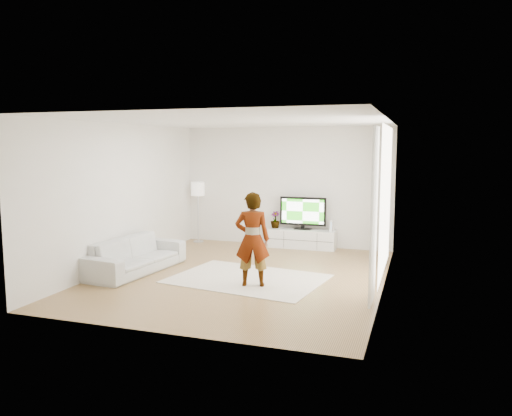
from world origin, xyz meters
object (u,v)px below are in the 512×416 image
(media_console, at_px, (302,239))
(floor_lamp, at_px, (198,192))
(sofa, at_px, (136,255))
(player, at_px, (252,239))
(television, at_px, (303,212))
(rug, at_px, (247,279))

(media_console, distance_m, floor_lamp, 2.82)
(media_console, distance_m, sofa, 4.00)
(player, bearing_deg, television, -107.39)
(rug, distance_m, floor_lamp, 3.92)
(television, xyz_separation_m, floor_lamp, (-2.62, -0.09, 0.41))
(media_console, height_order, player, player)
(media_console, relative_size, rug, 0.59)
(sofa, bearing_deg, player, -90.04)
(player, distance_m, sofa, 2.47)
(player, relative_size, floor_lamp, 1.08)
(television, distance_m, player, 3.40)
(rug, height_order, player, player)
(player, xyz_separation_m, floor_lamp, (-2.53, 3.31, 0.44))
(player, height_order, sofa, player)
(television, bearing_deg, rug, -95.93)
(player, bearing_deg, sofa, -21.81)
(media_console, height_order, television, television)
(rug, distance_m, sofa, 2.21)
(media_console, bearing_deg, player, -91.44)
(television, bearing_deg, floor_lamp, -177.97)
(sofa, xyz_separation_m, floor_lamp, (-0.12, 3.06, 0.93))
(player, relative_size, sofa, 0.73)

